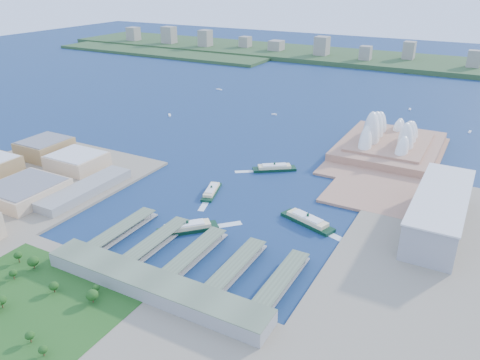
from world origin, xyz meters
The scene contains 21 objects.
ground centered at (0.00, 0.00, 0.00)m, with size 3000.00×3000.00×0.00m, color #0D1A40.
south_land centered at (0.00, -210.00, 1.50)m, with size 720.00×180.00×3.00m, color gray.
east_land centered at (240.00, -50.00, 1.50)m, with size 240.00×500.00×3.00m, color gray.
peninsula centered at (107.50, 260.00, 1.50)m, with size 135.00×220.00×3.00m, color #A5745A.
far_shore centered at (0.00, 980.00, 6.00)m, with size 2200.00×260.00×12.00m, color #2D4926.
opera_house centered at (105.00, 280.00, 32.00)m, with size 134.00×180.00×58.00m, color white, non-canonical shape.
toaster_building centered at (195.00, 80.00, 20.50)m, with size 45.00×155.00×35.00m, color gray.
west_buildings centered at (-250.00, -70.00, 16.50)m, with size 200.00×280.00×27.00m, color #96774B, non-canonical shape.
ferry_wharves centered at (14.00, -75.00, 4.65)m, with size 184.00×90.00×9.30m, color #56644C, non-canonical shape.
terminal_building centered at (15.00, -135.00, 9.00)m, with size 200.00×28.00×12.00m, color gray.
park centered at (-60.00, -190.00, 11.00)m, with size 150.00×110.00×16.00m, color #194714, non-canonical shape.
far_skyline centered at (0.00, 960.00, 39.50)m, with size 1900.00×140.00×55.00m, color gray, non-canonical shape.
ferry_a centered at (-43.40, 43.99, 4.59)m, with size 12.37×48.60×9.19m, color black, non-canonical shape.
ferry_b centered at (-8.55, 140.15, 5.20)m, with size 14.00×55.00×10.40m, color black, non-canonical shape.
ferry_c centered at (-18.96, -39.48, 5.64)m, with size 15.18×59.63×11.28m, color black, non-canonical shape.
ferry_d centered at (79.04, 30.58, 5.64)m, with size 15.19×59.66×11.28m, color black, non-canonical shape.
boat_a centered at (-273.28, 273.79, 1.45)m, with size 3.77×15.08×2.91m, color white, non-canonical shape.
boat_b centered at (-114.03, 366.88, 1.28)m, with size 3.33×9.51×2.57m, color white, non-canonical shape.
boat_c centered at (197.90, 427.06, 1.27)m, with size 3.29×11.27×2.54m, color white, non-canonical shape.
boat_d centered at (-296.98, 481.83, 1.24)m, with size 3.21×14.67×2.47m, color white, non-canonical shape.
boat_e centered at (90.02, 517.50, 1.35)m, with size 3.50×10.99×2.70m, color white, non-canonical shape.
Camera 1 is at (217.85, -364.44, 234.80)m, focal length 35.00 mm.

